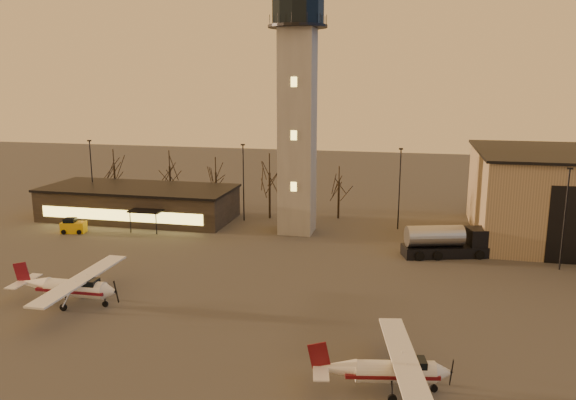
{
  "coord_description": "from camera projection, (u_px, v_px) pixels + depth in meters",
  "views": [
    {
      "loc": [
        13.54,
        -34.95,
        18.27
      ],
      "look_at": [
        2.71,
        13.0,
        7.68
      ],
      "focal_mm": 35.0,
      "sensor_mm": 36.0,
      "label": 1
    }
  ],
  "objects": [
    {
      "name": "fuel_truck",
      "position": [
        446.0,
        244.0,
        58.98
      ],
      "size": [
        9.36,
        5.03,
        3.34
      ],
      "rotation": [
        0.0,
        0.0,
        0.29
      ],
      "color": "black",
      "rests_on": "ground"
    },
    {
      "name": "light_poles",
      "position": [
        303.0,
        187.0,
        68.41
      ],
      "size": [
        58.5,
        12.25,
        10.14
      ],
      "color": "black",
      "rests_on": "ground"
    },
    {
      "name": "tree_row",
      "position": [
        216.0,
        169.0,
        79.13
      ],
      "size": [
        37.2,
        9.2,
        8.8
      ],
      "color": "black",
      "rests_on": "ground"
    },
    {
      "name": "terminal",
      "position": [
        139.0,
        203.0,
        74.87
      ],
      "size": [
        25.4,
        12.2,
        4.3
      ],
      "color": "black",
      "rests_on": "ground"
    },
    {
      "name": "service_cart",
      "position": [
        73.0,
        227.0,
        68.18
      ],
      "size": [
        3.07,
        2.28,
        1.79
      ],
      "rotation": [
        0.0,
        0.0,
        0.21
      ],
      "color": "#ECB50D",
      "rests_on": "ground"
    },
    {
      "name": "control_tower",
      "position": [
        297.0,
        96.0,
        65.26
      ],
      "size": [
        6.8,
        6.8,
        32.6
      ],
      "color": "gray",
      "rests_on": "ground"
    },
    {
      "name": "cessna_rear",
      "position": [
        78.0,
        291.0,
        46.25
      ],
      "size": [
        9.74,
        12.31,
        3.4
      ],
      "rotation": [
        0.0,
        0.0,
        0.02
      ],
      "color": "white",
      "rests_on": "ground"
    },
    {
      "name": "cessna_front",
      "position": [
        397.0,
        375.0,
        33.35
      ],
      "size": [
        9.05,
        11.38,
        3.13
      ],
      "rotation": [
        0.0,
        0.0,
        0.19
      ],
      "color": "silver",
      "rests_on": "ground"
    },
    {
      "name": "ground",
      "position": [
        211.0,
        340.0,
        40.09
      ],
      "size": [
        220.0,
        220.0,
        0.0
      ],
      "primitive_type": "plane",
      "color": "#3F3D3A",
      "rests_on": "ground"
    }
  ]
}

